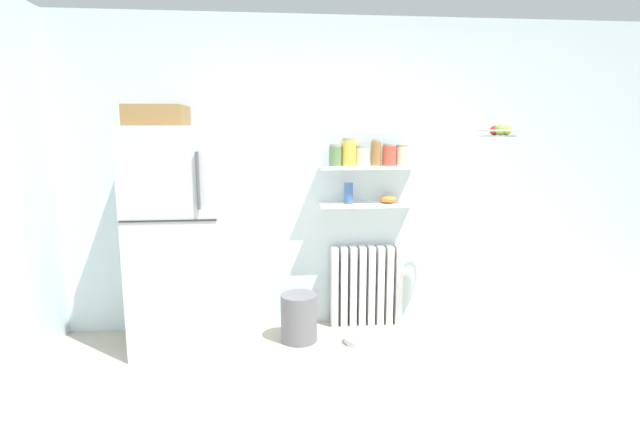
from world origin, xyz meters
TOP-DOWN VIEW (x-y plane):
  - ground_plane at (0.00, 0.50)m, footprint 7.04×7.04m
  - back_wall at (0.00, 2.05)m, footprint 7.04×0.10m
  - refrigerator at (-1.21, 1.67)m, footprint 0.68×0.68m
  - radiator at (0.33, 1.92)m, footprint 0.62×0.12m
  - wall_shelf_lower at (0.33, 1.89)m, footprint 0.82×0.22m
  - wall_shelf_upper at (0.33, 1.89)m, footprint 0.82×0.22m
  - storage_jar_0 at (0.05, 1.89)m, footprint 0.11×0.11m
  - storage_jar_1 at (0.16, 1.89)m, footprint 0.12×0.12m
  - storage_jar_2 at (0.27, 1.89)m, footprint 0.12×0.12m
  - storage_jar_3 at (0.39, 1.89)m, footprint 0.08×0.08m
  - storage_jar_4 at (0.50, 1.89)m, footprint 0.12×0.12m
  - storage_jar_5 at (0.61, 1.89)m, footprint 0.11×0.11m
  - vase at (0.16, 1.89)m, footprint 0.07×0.07m
  - shelf_bowl at (0.50, 1.89)m, footprint 0.14×0.14m
  - trash_bin at (-0.28, 1.64)m, footprint 0.29×0.29m
  - pet_food_bowl at (0.19, 1.54)m, footprint 0.22×0.22m
  - hanging_fruit_basket at (1.22, 1.44)m, footprint 0.30×0.30m

SIDE VIEW (x-z plane):
  - ground_plane at x=0.00m, z-range 0.00..0.00m
  - pet_food_bowl at x=0.19m, z-range 0.00..0.05m
  - trash_bin at x=-0.28m, z-range 0.00..0.39m
  - radiator at x=0.33m, z-range 0.00..0.70m
  - refrigerator at x=-1.21m, z-range -0.04..1.82m
  - wall_shelf_lower at x=0.33m, z-range 1.05..1.08m
  - shelf_bowl at x=0.50m, z-range 1.08..1.14m
  - vase at x=0.16m, z-range 1.08..1.25m
  - back_wall at x=0.00m, z-range 0.00..2.60m
  - wall_shelf_upper at x=0.33m, z-range 1.37..1.39m
  - storage_jar_2 at x=0.27m, z-range 1.39..1.56m
  - storage_jar_5 at x=0.61m, z-range 1.39..1.56m
  - storage_jar_0 at x=0.05m, z-range 1.39..1.57m
  - storage_jar_4 at x=0.50m, z-range 1.39..1.57m
  - storage_jar_3 at x=0.39m, z-range 1.39..1.61m
  - storage_jar_1 at x=0.16m, z-range 1.39..1.62m
  - hanging_fruit_basket at x=1.22m, z-range 1.63..1.72m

